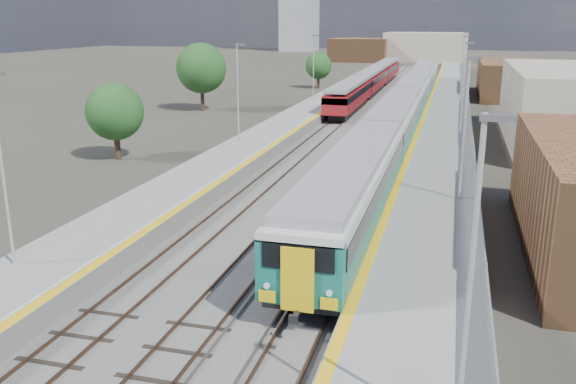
% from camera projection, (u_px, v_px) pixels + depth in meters
% --- Properties ---
extents(ground, '(320.00, 320.00, 0.00)m').
position_uv_depth(ground, '(390.00, 126.00, 60.53)').
color(ground, '#47443A').
rests_on(ground, ground).
extents(ballast_bed, '(10.50, 155.00, 0.06)m').
position_uv_depth(ballast_bed, '(371.00, 121.00, 63.42)').
color(ballast_bed, '#565451').
rests_on(ballast_bed, ground).
extents(tracks, '(8.96, 160.00, 0.17)m').
position_uv_depth(tracks, '(379.00, 118.00, 64.80)').
color(tracks, '#4C3323').
rests_on(tracks, ground).
extents(platform_right, '(4.70, 155.00, 8.52)m').
position_uv_depth(platform_right, '(446.00, 119.00, 61.36)').
color(platform_right, slate).
rests_on(platform_right, ground).
extents(platform_left, '(4.30, 155.00, 8.52)m').
position_uv_depth(platform_left, '(308.00, 114.00, 65.00)').
color(platform_left, slate).
rests_on(platform_left, ground).
extents(buildings, '(72.00, 185.50, 40.00)m').
position_uv_depth(buildings, '(356.00, 17.00, 144.39)').
color(buildings, brown).
rests_on(buildings, ground).
extents(green_train, '(3.03, 84.23, 3.33)m').
position_uv_depth(green_train, '(406.00, 104.00, 58.79)').
color(green_train, black).
rests_on(green_train, ground).
extents(red_train, '(2.67, 54.19, 3.37)m').
position_uv_depth(red_train, '(371.00, 80.00, 85.51)').
color(red_train, black).
rests_on(red_train, ground).
extents(tree_a, '(4.28, 4.28, 5.80)m').
position_uv_depth(tree_a, '(115.00, 112.00, 45.23)').
color(tree_a, '#382619').
rests_on(tree_a, ground).
extents(tree_b, '(5.71, 5.71, 7.74)m').
position_uv_depth(tree_b, '(201.00, 68.00, 69.39)').
color(tree_b, '#382619').
rests_on(tree_b, ground).
extents(tree_c, '(4.00, 4.00, 5.42)m').
position_uv_depth(tree_c, '(318.00, 66.00, 92.52)').
color(tree_c, '#382619').
rests_on(tree_c, ground).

